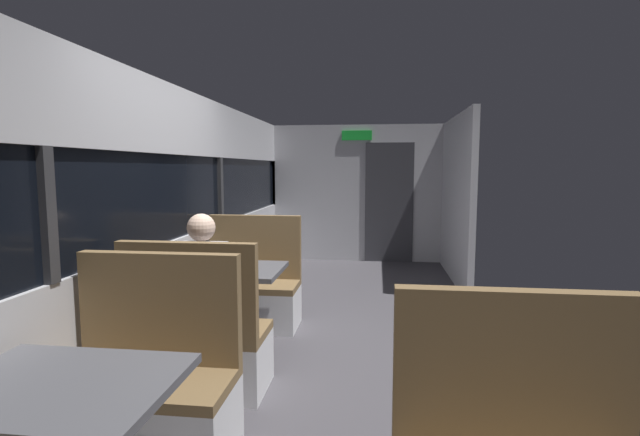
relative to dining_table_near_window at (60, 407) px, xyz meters
The scene contains 10 objects.
ground_plane 2.36m from the dining_table_near_window, 66.82° to the left, with size 3.30×9.20×0.02m, color #423F44.
carriage_window_panel_left 2.21m from the dining_table_near_window, 104.90° to the left, with size 0.09×8.48×2.30m.
carriage_end_bulkhead 6.38m from the dining_table_near_window, 81.37° to the left, with size 2.90×0.11×2.30m.
carriage_aisle_panel_right 5.63m from the dining_table_near_window, 65.26° to the left, with size 0.08×2.40×2.30m, color #B2B2B7.
dining_table_near_window is the anchor object (origin of this frame).
bench_near_window_facing_entry 0.77m from the dining_table_near_window, 90.00° to the left, with size 0.95×0.50×1.10m.
dining_table_mid_window 2.13m from the dining_table_near_window, 90.00° to the left, with size 0.90×0.70×0.74m.
bench_mid_window_facing_end 1.46m from the dining_table_near_window, 90.00° to the left, with size 0.95×0.50×1.10m.
bench_mid_window_facing_entry 2.84m from the dining_table_near_window, 90.00° to the left, with size 0.95×0.50×1.10m.
seated_passenger 1.50m from the dining_table_near_window, 90.00° to the left, with size 0.47×0.55×1.26m.
Camera 1 is at (0.34, -3.70, 1.58)m, focal length 26.08 mm.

